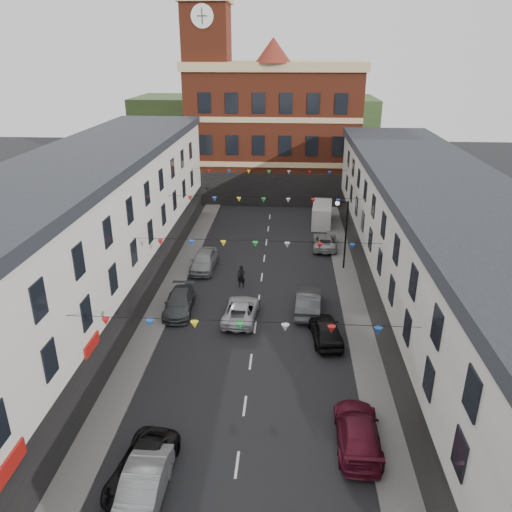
% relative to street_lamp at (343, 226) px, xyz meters
% --- Properties ---
extents(ground, '(160.00, 160.00, 0.00)m').
position_rel_street_lamp_xyz_m(ground, '(-6.55, -14.00, -3.90)').
color(ground, black).
rests_on(ground, ground).
extents(pavement_left, '(1.80, 64.00, 0.15)m').
position_rel_street_lamp_xyz_m(pavement_left, '(-13.45, -12.00, -3.83)').
color(pavement_left, '#605E5B').
rests_on(pavement_left, ground).
extents(pavement_right, '(1.80, 64.00, 0.15)m').
position_rel_street_lamp_xyz_m(pavement_right, '(0.35, -12.00, -3.83)').
color(pavement_right, '#605E5B').
rests_on(pavement_right, ground).
extents(terrace_left, '(8.40, 56.00, 10.70)m').
position_rel_street_lamp_xyz_m(terrace_left, '(-18.33, -13.00, 1.44)').
color(terrace_left, silver).
rests_on(terrace_left, ground).
extents(terrace_right, '(8.40, 56.00, 9.70)m').
position_rel_street_lamp_xyz_m(terrace_right, '(5.23, -13.00, 0.95)').
color(terrace_right, silver).
rests_on(terrace_right, ground).
extents(civic_building, '(20.60, 13.30, 18.50)m').
position_rel_street_lamp_xyz_m(civic_building, '(-6.55, 23.95, 4.23)').
color(civic_building, maroon).
rests_on(civic_building, ground).
extents(clock_tower, '(5.60, 5.60, 30.00)m').
position_rel_street_lamp_xyz_m(clock_tower, '(-14.05, 21.00, 11.03)').
color(clock_tower, maroon).
rests_on(clock_tower, ground).
extents(distant_hill, '(40.00, 14.00, 10.00)m').
position_rel_street_lamp_xyz_m(distant_hill, '(-10.55, 48.00, 1.10)').
color(distant_hill, '#2C4621').
rests_on(distant_hill, ground).
extents(street_lamp, '(1.10, 0.36, 6.00)m').
position_rel_street_lamp_xyz_m(street_lamp, '(0.00, 0.00, 0.00)').
color(street_lamp, black).
rests_on(street_lamp, ground).
extents(car_left_b, '(1.66, 4.65, 1.53)m').
position_rel_street_lamp_xyz_m(car_left_b, '(-10.15, -24.32, -3.14)').
color(car_left_b, gray).
rests_on(car_left_b, ground).
extents(car_left_c, '(2.70, 4.83, 1.27)m').
position_rel_street_lamp_xyz_m(car_left_c, '(-10.53, -23.05, -3.27)').
color(car_left_c, black).
rests_on(car_left_c, ground).
extents(car_left_d, '(2.13, 4.76, 1.36)m').
position_rel_street_lamp_xyz_m(car_left_d, '(-12.05, -8.11, -3.23)').
color(car_left_d, '#404447').
rests_on(car_left_d, ground).
extents(car_left_e, '(2.02, 4.74, 1.60)m').
position_rel_street_lamp_xyz_m(car_left_e, '(-11.51, -0.67, -3.11)').
color(car_left_e, '#979B9F').
rests_on(car_left_e, ground).
extents(car_right_c, '(2.13, 5.02, 1.45)m').
position_rel_street_lamp_xyz_m(car_right_c, '(-1.05, -20.33, -3.18)').
color(car_right_c, '#5A1224').
rests_on(car_right_c, ground).
extents(car_right_d, '(2.29, 4.55, 1.49)m').
position_rel_street_lamp_xyz_m(car_right_d, '(-1.97, -11.26, -3.16)').
color(car_right_d, black).
rests_on(car_right_d, ground).
extents(car_right_e, '(1.99, 4.93, 1.59)m').
position_rel_street_lamp_xyz_m(car_right_e, '(-2.95, -7.51, -3.11)').
color(car_right_e, '#424549').
rests_on(car_right_e, ground).
extents(car_right_f, '(2.33, 4.73, 1.29)m').
position_rel_street_lamp_xyz_m(car_right_f, '(-1.05, 4.92, -3.26)').
color(car_right_f, '#A3A6A8').
rests_on(car_right_f, ground).
extents(moving_car, '(2.45, 4.85, 1.32)m').
position_rel_street_lamp_xyz_m(moving_car, '(-7.60, -8.91, -3.25)').
color(moving_car, '#BBBBC2').
rests_on(moving_car, ground).
extents(white_van, '(2.37, 5.18, 2.23)m').
position_rel_street_lamp_xyz_m(white_van, '(-0.95, 11.80, -2.79)').
color(white_van, silver).
rests_on(white_van, ground).
extents(pedestrian, '(0.75, 0.58, 1.82)m').
position_rel_street_lamp_xyz_m(pedestrian, '(-8.04, -3.91, -3.00)').
color(pedestrian, black).
rests_on(pedestrian, ground).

